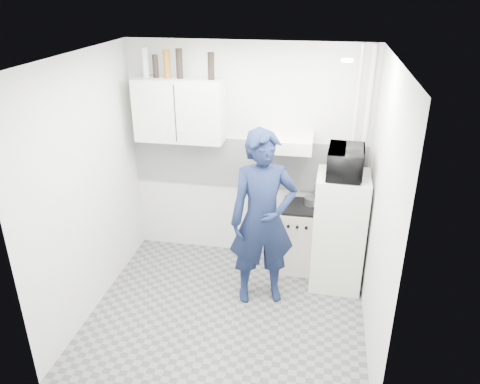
# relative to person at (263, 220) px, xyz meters

# --- Properties ---
(floor) EXTENTS (2.80, 2.80, 0.00)m
(floor) POSITION_rel_person_xyz_m (-0.31, -0.33, -0.95)
(floor) COLOR slate
(floor) RESTS_ON ground
(ceiling) EXTENTS (2.80, 2.80, 0.00)m
(ceiling) POSITION_rel_person_xyz_m (-0.31, -0.33, 1.65)
(ceiling) COLOR white
(ceiling) RESTS_ON wall_back
(wall_back) EXTENTS (2.80, 0.00, 2.80)m
(wall_back) POSITION_rel_person_xyz_m (-0.31, 0.92, 0.35)
(wall_back) COLOR silver
(wall_back) RESTS_ON floor
(wall_left) EXTENTS (0.00, 2.60, 2.60)m
(wall_left) POSITION_rel_person_xyz_m (-1.71, -0.33, 0.35)
(wall_left) COLOR silver
(wall_left) RESTS_ON floor
(wall_right) EXTENTS (0.00, 2.60, 2.60)m
(wall_right) POSITION_rel_person_xyz_m (1.09, -0.33, 0.35)
(wall_right) COLOR silver
(wall_right) RESTS_ON floor
(person) EXTENTS (0.79, 0.64, 1.90)m
(person) POSITION_rel_person_xyz_m (0.00, 0.00, 0.00)
(person) COLOR #101934
(person) RESTS_ON floor
(stove) EXTENTS (0.49, 0.49, 0.79)m
(stove) POSITION_rel_person_xyz_m (0.39, 0.67, -0.56)
(stove) COLOR silver
(stove) RESTS_ON floor
(fridge) EXTENTS (0.56, 0.56, 1.33)m
(fridge) POSITION_rel_person_xyz_m (0.79, 0.41, -0.28)
(fridge) COLOR silver
(fridge) RESTS_ON floor
(stove_top) EXTENTS (0.47, 0.47, 0.03)m
(stove_top) POSITION_rel_person_xyz_m (0.39, 0.67, -0.15)
(stove_top) COLOR black
(stove_top) RESTS_ON stove
(saucepan) EXTENTS (0.16, 0.16, 0.09)m
(saucepan) POSITION_rel_person_xyz_m (0.47, 0.72, -0.09)
(saucepan) COLOR silver
(saucepan) RESTS_ON stove_top
(microwave) EXTENTS (0.55, 0.39, 0.30)m
(microwave) POSITION_rel_person_xyz_m (0.79, 0.41, 0.53)
(microwave) COLOR black
(microwave) RESTS_ON fridge
(bottle_a) EXTENTS (0.07, 0.07, 0.32)m
(bottle_a) POSITION_rel_person_xyz_m (-1.43, 0.75, 1.41)
(bottle_a) COLOR #B2B7BC
(bottle_a) RESTS_ON upper_cabinet
(bottle_b) EXTENTS (0.06, 0.06, 0.24)m
(bottle_b) POSITION_rel_person_xyz_m (-1.31, 0.75, 1.37)
(bottle_b) COLOR black
(bottle_b) RESTS_ON upper_cabinet
(bottle_c) EXTENTS (0.07, 0.07, 0.30)m
(bottle_c) POSITION_rel_person_xyz_m (-1.18, 0.75, 1.40)
(bottle_c) COLOR brown
(bottle_c) RESTS_ON upper_cabinet
(bottle_d) EXTENTS (0.07, 0.07, 0.32)m
(bottle_d) POSITION_rel_person_xyz_m (-1.04, 0.75, 1.41)
(bottle_d) COLOR black
(bottle_d) RESTS_ON upper_cabinet
(bottle_e) EXTENTS (0.07, 0.07, 0.29)m
(bottle_e) POSITION_rel_person_xyz_m (-0.69, 0.75, 1.39)
(bottle_e) COLOR black
(bottle_e) RESTS_ON upper_cabinet
(upper_cabinet) EXTENTS (1.00, 0.35, 0.70)m
(upper_cabinet) POSITION_rel_person_xyz_m (-1.06, 0.75, 0.90)
(upper_cabinet) COLOR silver
(upper_cabinet) RESTS_ON wall_back
(range_hood) EXTENTS (0.60, 0.50, 0.14)m
(range_hood) POSITION_rel_person_xyz_m (0.14, 0.67, 0.62)
(range_hood) COLOR silver
(range_hood) RESTS_ON wall_back
(backsplash) EXTENTS (2.74, 0.03, 0.60)m
(backsplash) POSITION_rel_person_xyz_m (-0.31, 0.91, 0.25)
(backsplash) COLOR white
(backsplash) RESTS_ON wall_back
(pipe_a) EXTENTS (0.05, 0.05, 2.60)m
(pipe_a) POSITION_rel_person_xyz_m (0.99, 0.84, 0.35)
(pipe_a) COLOR silver
(pipe_a) RESTS_ON floor
(pipe_b) EXTENTS (0.04, 0.04, 2.60)m
(pipe_b) POSITION_rel_person_xyz_m (0.87, 0.84, 0.35)
(pipe_b) COLOR silver
(pipe_b) RESTS_ON floor
(ceiling_spot_fixture) EXTENTS (0.10, 0.10, 0.02)m
(ceiling_spot_fixture) POSITION_rel_person_xyz_m (0.69, -0.13, 1.62)
(ceiling_spot_fixture) COLOR white
(ceiling_spot_fixture) RESTS_ON ceiling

